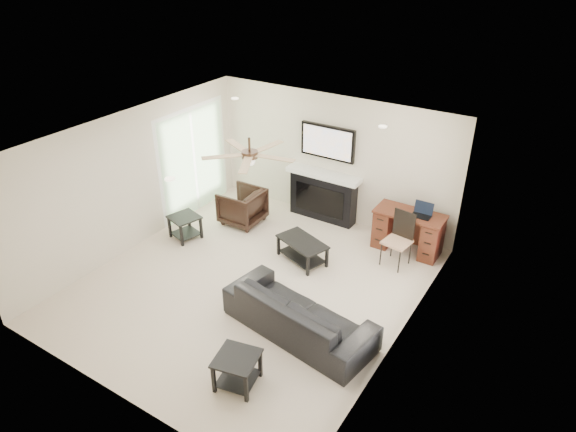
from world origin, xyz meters
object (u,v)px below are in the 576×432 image
Objects in this scene: fireplace_unit at (323,175)px; desk at (408,232)px; armchair at (242,206)px; sofa at (299,314)px; coffee_table at (302,251)px.

fireplace_unit reaches higher than desk.
fireplace_unit reaches higher than armchair.
sofa is 3.37m from armchair.
armchair is at bearing -30.60° from sofa.
armchair is 0.40× the size of fireplace_unit.
armchair is 1.79m from coffee_table.
fireplace_unit is (-0.45, 1.53, 0.75)m from coffee_table.
sofa is at bearing -100.08° from desk.
fireplace_unit reaches higher than sofa.
armchair reaches higher than coffee_table.
coffee_table is (-0.90, 1.60, -0.13)m from sofa.
coffee_table is at bearing -137.35° from desk.
desk is (1.87, -0.23, -0.57)m from fireplace_unit.
sofa is at bearing -66.72° from fireplace_unit.
fireplace_unit is at bearing -57.73° from sofa.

